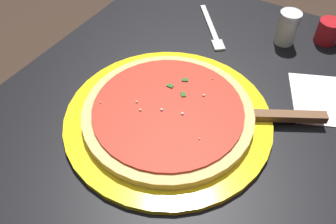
{
  "coord_description": "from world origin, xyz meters",
  "views": [
    {
      "loc": [
        -0.33,
        -0.18,
        1.2
      ],
      "look_at": [
        0.02,
        0.03,
        0.75
      ],
      "focal_mm": 36.66,
      "sensor_mm": 36.0,
      "label": 1
    }
  ],
  "objects_px": {
    "serving_plate": "(168,118)",
    "parmesan_shaker": "(287,28)",
    "cup_small_sauce": "(328,31)",
    "pizza_server": "(265,116)",
    "napkin_folded_right": "(326,100)",
    "pizza": "(168,112)",
    "fork": "(212,29)"
  },
  "relations": [
    {
      "from": "pizza",
      "to": "serving_plate",
      "type": "bearing_deg",
      "value": -170.89
    },
    {
      "from": "parmesan_shaker",
      "to": "pizza",
      "type": "bearing_deg",
      "value": 162.53
    },
    {
      "from": "pizza_server",
      "to": "cup_small_sauce",
      "type": "bearing_deg",
      "value": -6.42
    },
    {
      "from": "pizza",
      "to": "fork",
      "type": "height_order",
      "value": "pizza"
    },
    {
      "from": "cup_small_sauce",
      "to": "serving_plate",
      "type": "bearing_deg",
      "value": 154.37
    },
    {
      "from": "napkin_folded_right",
      "to": "fork",
      "type": "relative_size",
      "value": 0.87
    },
    {
      "from": "serving_plate",
      "to": "fork",
      "type": "height_order",
      "value": "serving_plate"
    },
    {
      "from": "cup_small_sauce",
      "to": "napkin_folded_right",
      "type": "bearing_deg",
      "value": -165.81
    },
    {
      "from": "pizza_server",
      "to": "fork",
      "type": "xyz_separation_m",
      "value": [
        0.21,
        0.2,
        -0.01
      ]
    },
    {
      "from": "cup_small_sauce",
      "to": "napkin_folded_right",
      "type": "xyz_separation_m",
      "value": [
        -0.19,
        -0.05,
        -0.02
      ]
    },
    {
      "from": "napkin_folded_right",
      "to": "parmesan_shaker",
      "type": "height_order",
      "value": "parmesan_shaker"
    },
    {
      "from": "fork",
      "to": "serving_plate",
      "type": "bearing_deg",
      "value": -169.64
    },
    {
      "from": "serving_plate",
      "to": "parmesan_shaker",
      "type": "bearing_deg",
      "value": -17.47
    },
    {
      "from": "cup_small_sauce",
      "to": "napkin_folded_right",
      "type": "height_order",
      "value": "cup_small_sauce"
    },
    {
      "from": "fork",
      "to": "parmesan_shaker",
      "type": "relative_size",
      "value": 2.12
    },
    {
      "from": "pizza_server",
      "to": "cup_small_sauce",
      "type": "distance_m",
      "value": 0.31
    },
    {
      "from": "pizza",
      "to": "cup_small_sauce",
      "type": "height_order",
      "value": "cup_small_sauce"
    },
    {
      "from": "pizza_server",
      "to": "cup_small_sauce",
      "type": "height_order",
      "value": "cup_small_sauce"
    },
    {
      "from": "pizza",
      "to": "cup_small_sauce",
      "type": "bearing_deg",
      "value": -25.63
    },
    {
      "from": "pizza_server",
      "to": "parmesan_shaker",
      "type": "height_order",
      "value": "parmesan_shaker"
    },
    {
      "from": "napkin_folded_right",
      "to": "pizza_server",
      "type": "bearing_deg",
      "value": 143.99
    },
    {
      "from": "pizza",
      "to": "pizza_server",
      "type": "distance_m",
      "value": 0.17
    },
    {
      "from": "pizza",
      "to": "fork",
      "type": "bearing_deg",
      "value": 10.36
    },
    {
      "from": "pizza_server",
      "to": "parmesan_shaker",
      "type": "bearing_deg",
      "value": 10.17
    },
    {
      "from": "pizza_server",
      "to": "fork",
      "type": "bearing_deg",
      "value": 43.83
    },
    {
      "from": "napkin_folded_right",
      "to": "parmesan_shaker",
      "type": "xyz_separation_m",
      "value": [
        0.14,
        0.13,
        0.04
      ]
    },
    {
      "from": "serving_plate",
      "to": "pizza",
      "type": "distance_m",
      "value": 0.01
    },
    {
      "from": "cup_small_sauce",
      "to": "fork",
      "type": "relative_size",
      "value": 0.33
    },
    {
      "from": "pizza",
      "to": "cup_small_sauce",
      "type": "distance_m",
      "value": 0.43
    },
    {
      "from": "napkin_folded_right",
      "to": "parmesan_shaker",
      "type": "relative_size",
      "value": 1.85
    },
    {
      "from": "serving_plate",
      "to": "pizza_server",
      "type": "relative_size",
      "value": 1.71
    },
    {
      "from": "cup_small_sauce",
      "to": "pizza_server",
      "type": "bearing_deg",
      "value": 173.58
    }
  ]
}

